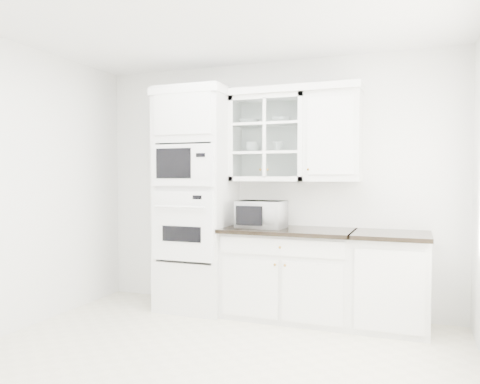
% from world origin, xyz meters
% --- Properties ---
extents(ground, '(4.00, 3.50, 0.01)m').
position_xyz_m(ground, '(0.00, 0.00, 0.01)').
color(ground, beige).
rests_on(ground, ground).
extents(room_shell, '(4.00, 3.50, 2.70)m').
position_xyz_m(room_shell, '(0.00, 0.43, 1.78)').
color(room_shell, white).
rests_on(room_shell, ground).
extents(oven_column, '(0.76, 0.68, 2.40)m').
position_xyz_m(oven_column, '(-0.75, 1.42, 1.20)').
color(oven_column, white).
rests_on(oven_column, ground).
extents(base_cabinet_run, '(1.32, 0.67, 0.92)m').
position_xyz_m(base_cabinet_run, '(0.28, 1.45, 0.46)').
color(base_cabinet_run, white).
rests_on(base_cabinet_run, ground).
extents(extra_base_cabinet, '(0.72, 0.67, 0.92)m').
position_xyz_m(extra_base_cabinet, '(1.28, 1.45, 0.46)').
color(extra_base_cabinet, white).
rests_on(extra_base_cabinet, ground).
extents(upper_cabinet_glass, '(0.80, 0.33, 0.90)m').
position_xyz_m(upper_cabinet_glass, '(0.03, 1.58, 1.85)').
color(upper_cabinet_glass, white).
rests_on(upper_cabinet_glass, room_shell).
extents(upper_cabinet_solid, '(0.55, 0.33, 0.90)m').
position_xyz_m(upper_cabinet_solid, '(0.71, 1.58, 1.85)').
color(upper_cabinet_solid, white).
rests_on(upper_cabinet_solid, room_shell).
extents(crown_molding, '(2.14, 0.38, 0.07)m').
position_xyz_m(crown_molding, '(-0.07, 1.56, 2.33)').
color(crown_molding, white).
rests_on(crown_molding, room_shell).
extents(countertop_microwave, '(0.49, 0.42, 0.28)m').
position_xyz_m(countertop_microwave, '(0.00, 1.41, 1.06)').
color(countertop_microwave, white).
rests_on(countertop_microwave, base_cabinet_run).
extents(bowl_a, '(0.22, 0.22, 0.05)m').
position_xyz_m(bowl_a, '(-0.19, 1.57, 2.04)').
color(bowl_a, white).
rests_on(bowl_a, upper_cabinet_glass).
extents(bowl_b, '(0.23, 0.23, 0.06)m').
position_xyz_m(bowl_b, '(0.16, 1.59, 2.04)').
color(bowl_b, white).
rests_on(bowl_b, upper_cabinet_glass).
extents(cup_a, '(0.17, 0.17, 0.11)m').
position_xyz_m(cup_a, '(-0.16, 1.59, 1.76)').
color(cup_a, white).
rests_on(cup_a, upper_cabinet_glass).
extents(cup_b, '(0.12, 0.12, 0.11)m').
position_xyz_m(cup_b, '(0.13, 1.57, 1.76)').
color(cup_b, white).
rests_on(cup_b, upper_cabinet_glass).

